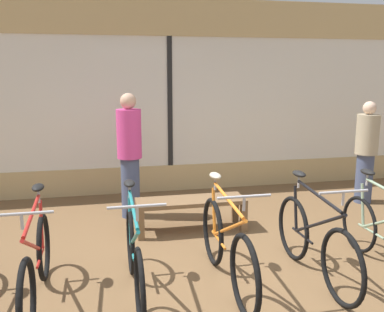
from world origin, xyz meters
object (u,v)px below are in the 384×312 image
bicycle_center_right (314,241)px  customer_by_window (130,153)px  bicycle_center_left (134,257)px  bicycle_left (36,265)px  customer_near_rack (366,151)px  display_bench (191,205)px  bicycle_center (226,247)px

bicycle_center_right → customer_by_window: customer_by_window is taller
bicycle_center_left → customer_by_window: 2.29m
bicycle_left → customer_near_rack: 5.09m
bicycle_left → display_bench: bicycle_left is taller
bicycle_center_right → bicycle_center_left: bearing=179.2°
bicycle_center_left → display_bench: size_ratio=1.20×
customer_near_rack → customer_by_window: customer_by_window is taller
bicycle_center_left → bicycle_center: 0.87m
bicycle_center → customer_near_rack: customer_near_rack is taller
display_bench → bicycle_center: bearing=-88.8°
bicycle_center_left → customer_by_window: customer_by_window is taller
customer_by_window → bicycle_left: bearing=-114.1°
bicycle_center_right → display_bench: size_ratio=1.20×
bicycle_left → bicycle_center_right: size_ratio=1.01×
customer_near_rack → display_bench: bearing=-167.8°
bicycle_center_left → customer_near_rack: customer_near_rack is taller
customer_near_rack → bicycle_left: bearing=-155.5°
bicycle_center_right → bicycle_left: bearing=178.7°
bicycle_center_left → display_bench: bicycle_center_left is taller
bicycle_center_right → display_bench: bearing=121.1°
bicycle_center_right → customer_near_rack: bearing=47.3°
bicycle_center_right → customer_by_window: size_ratio=0.96×
bicycle_left → bicycle_center: bicycle_center is taller
bicycle_center_left → bicycle_center: bearing=0.9°
bicycle_center_left → customer_near_rack: size_ratio=1.05×
bicycle_center_right → customer_near_rack: size_ratio=1.06×
bicycle_center_right → display_bench: 1.79m
bicycle_left → customer_near_rack: size_ratio=1.07×
bicycle_center → bicycle_center_left: bearing=-179.1°
customer_near_rack → bicycle_center: bearing=-143.7°
display_bench → bicycle_center_right: bearing=-58.9°
bicycle_center → customer_by_window: bearing=108.6°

